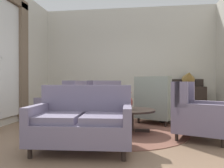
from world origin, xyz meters
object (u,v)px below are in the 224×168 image
armchair_near_window (99,105)px  sideboard (186,99)px  gramophone (188,77)px  settee (82,122)px  coffee_table (131,113)px  porcelain_vase (129,102)px  armchair_back_corner (156,105)px  armchair_foreground_right (66,109)px  armchair_near_sideboard (196,115)px  side_table (166,106)px

armchair_near_window → sideboard: (2.31, 1.45, 0.06)m
gramophone → settee: bearing=-123.0°
coffee_table → porcelain_vase: (-0.04, 0.00, 0.22)m
armchair_back_corner → gramophone: bearing=-99.9°
porcelain_vase → settee: bearing=-117.4°
armchair_foreground_right → sideboard: bearing=132.2°
porcelain_vase → sideboard: bearing=56.3°
armchair_foreground_right → sideboard: 3.66m
armchair_near_sideboard → armchair_back_corner: 1.46m
coffee_table → armchair_near_sideboard: (1.14, -0.35, 0.04)m
sideboard → gramophone: 0.65m
coffee_table → side_table: (0.80, 1.16, 0.03)m
armchair_near_window → armchair_foreground_right: armchair_near_window is taller
porcelain_vase → armchair_near_sideboard: size_ratio=0.31×
armchair_near_sideboard → armchair_near_window: 2.29m
coffee_table → porcelain_vase: porcelain_vase is taller
armchair_back_corner → porcelain_vase: bearing=88.1°
porcelain_vase → armchair_foreground_right: armchair_foreground_right is taller
armchair_near_sideboard → sideboard: 2.69m
armchair_near_window → gramophone: bearing=163.0°
armchair_foreground_right → sideboard: (2.86, 2.29, 0.06)m
armchair_near_window → armchair_back_corner: bearing=138.3°
armchair_foreground_right → gramophone: size_ratio=1.83×
armchair_near_sideboard → gramophone: (0.42, 2.58, 0.71)m
settee → armchair_near_sideboard: 1.99m
armchair_back_corner → armchair_near_sideboard: bearing=142.7°
armchair_near_sideboard → armchair_back_corner: size_ratio=0.92×
armchair_near_sideboard → sideboard: sideboard is taller
settee → armchair_near_window: 2.06m
settee → side_table: bearing=55.0°
sideboard → settee: bearing=-121.7°
armchair_near_sideboard → sideboard: bearing=13.7°
settee → side_table: settee is taller
armchair_near_sideboard → gramophone: size_ratio=1.94×
armchair_foreground_right → armchair_back_corner: 2.14m
armchair_near_window → side_table: (1.60, 0.29, -0.02)m
armchair_near_window → armchair_near_sideboard: bearing=101.1°
armchair_foreground_right → side_table: (2.14, 1.13, -0.03)m
armchair_foreground_right → side_table: bearing=121.3°
porcelain_vase → sideboard: 2.79m
settee → armchair_foreground_right: bearing=116.4°
side_table → gramophone: gramophone is taller
armchair_near_window → sideboard: bearing=165.2°
coffee_table → armchair_foreground_right: size_ratio=0.93×
armchair_back_corner → sideboard: size_ratio=1.08×
gramophone → armchair_near_window: bearing=-150.1°
coffee_table → armchair_back_corner: 1.14m
settee → armchair_back_corner: armchair_back_corner is taller
coffee_table → gramophone: bearing=55.0°
porcelain_vase → sideboard: (1.55, 2.32, -0.11)m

